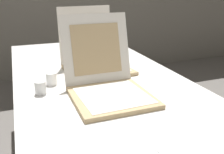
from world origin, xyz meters
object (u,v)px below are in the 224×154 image
(pizza_box_middle, at_px, (95,61))
(pizza_box_front, at_px, (108,85))
(napkin_pile, at_px, (181,150))
(cup_white_near_center, at_px, (41,88))
(table, at_px, (99,85))
(cup_white_mid, at_px, (51,79))

(pizza_box_middle, bearing_deg, pizza_box_front, -105.87)
(pizza_box_front, bearing_deg, napkin_pile, -82.56)
(cup_white_near_center, bearing_deg, pizza_box_middle, 37.22)
(table, height_order, pizza_box_front, pizza_box_front)
(cup_white_near_center, height_order, napkin_pile, cup_white_near_center)
(table, distance_m, cup_white_near_center, 0.38)
(cup_white_mid, xyz_separation_m, napkin_pile, (0.32, -0.78, -0.03))
(table, xyz_separation_m, napkin_pile, (0.04, -0.79, 0.05))
(table, distance_m, napkin_pile, 0.79)
(cup_white_near_center, relative_size, napkin_pile, 0.37)
(cup_white_near_center, bearing_deg, pizza_box_front, -23.66)
(pizza_box_front, relative_size, napkin_pile, 2.63)
(cup_white_near_center, relative_size, cup_white_mid, 1.00)
(napkin_pile, bearing_deg, cup_white_near_center, 120.30)
(pizza_box_front, xyz_separation_m, cup_white_near_center, (-0.32, 0.14, -0.02))
(cup_white_mid, bearing_deg, napkin_pile, -67.83)
(cup_white_near_center, height_order, cup_white_mid, same)
(pizza_box_front, height_order, pizza_box_middle, pizza_box_middle)
(table, distance_m, pizza_box_front, 0.28)
(table, bearing_deg, napkin_pile, -87.36)
(table, bearing_deg, pizza_box_middle, 80.92)
(table, height_order, cup_white_mid, cup_white_mid)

